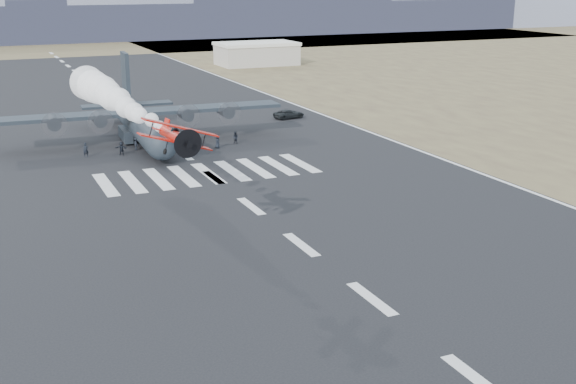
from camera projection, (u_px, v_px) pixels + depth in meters
ground at (478, 380)px, 41.56m from camera, size 500.00×500.00×0.00m
scrub_far at (42, 46)px, 242.78m from camera, size 500.00×80.00×0.00m
runway_markings at (184, 155)px, 94.05m from camera, size 60.00×260.00×0.01m
ridge_seg_d at (32, 22)px, 267.16m from camera, size 150.00×50.00×13.00m
ridge_seg_e at (200, 15)px, 292.29m from camera, size 150.00×50.00×15.00m
ridge_seg_f at (341, 10)px, 317.42m from camera, size 150.00×50.00×17.00m
ridge_seg_g at (462, 12)px, 343.40m from camera, size 150.00×50.00×13.00m
hangar_right at (257, 53)px, 189.91m from camera, size 20.50×12.50×5.90m
aerobatic_biplane at (176, 136)px, 55.69m from camera, size 6.00×5.59×3.27m
smoke_trail at (101, 89)px, 77.58m from camera, size 3.92×31.21×3.92m
transport_aircraft at (140, 120)px, 101.49m from camera, size 39.48×32.50×11.40m
support_vehicle at (289, 114)px, 118.40m from camera, size 5.50×3.21×1.44m
crew_a at (169, 143)px, 97.09m from camera, size 0.62×0.71×1.72m
crew_b at (236, 138)px, 100.24m from camera, size 0.87×0.97×1.70m
crew_c at (136, 144)px, 96.56m from camera, size 0.78×1.21×1.72m
crew_d at (190, 139)px, 99.29m from camera, size 1.21×1.02×1.84m
crew_e at (217, 142)px, 97.58m from camera, size 0.62×0.93×1.83m
crew_f at (121, 148)px, 93.95m from camera, size 1.65×1.33×1.75m
crew_g at (86, 150)px, 92.72m from camera, size 0.77×0.67×1.89m
crew_h at (181, 142)px, 97.24m from camera, size 1.00×1.01×1.80m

